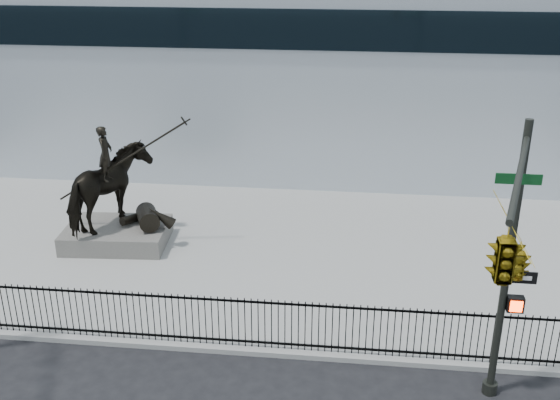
# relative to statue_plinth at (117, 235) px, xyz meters

# --- Properties ---
(ground) EXTENTS (120.00, 120.00, 0.00)m
(ground) POSITION_rel_statue_plinth_xyz_m (4.92, -6.98, -0.49)
(ground) COLOR black
(ground) RESTS_ON ground
(plaza) EXTENTS (30.00, 12.00, 0.15)m
(plaza) POSITION_rel_statue_plinth_xyz_m (4.92, 0.02, -0.41)
(plaza) COLOR #9B9B98
(plaza) RESTS_ON ground
(building) EXTENTS (44.00, 14.00, 9.00)m
(building) POSITION_rel_statue_plinth_xyz_m (4.92, 13.02, 4.01)
(building) COLOR silver
(building) RESTS_ON ground
(picket_fence) EXTENTS (22.10, 0.10, 1.50)m
(picket_fence) POSITION_rel_statue_plinth_xyz_m (4.92, -5.73, 0.42)
(picket_fence) COLOR black
(picket_fence) RESTS_ON plaza
(statue_plinth) EXTENTS (3.75, 2.70, 0.67)m
(statue_plinth) POSITION_rel_statue_plinth_xyz_m (0.00, 0.00, 0.00)
(statue_plinth) COLOR #595651
(statue_plinth) RESTS_ON plaza
(equestrian_statue) EXTENTS (4.60, 3.00, 3.90)m
(equestrian_statue) POSITION_rel_statue_plinth_xyz_m (0.07, 0.00, 1.75)
(equestrian_statue) COLOR black
(equestrian_statue) RESTS_ON statue_plinth
(traffic_signal_right) EXTENTS (2.17, 6.86, 7.00)m
(traffic_signal_right) POSITION_rel_statue_plinth_xyz_m (11.39, -8.99, 4.36)
(traffic_signal_right) COLOR black
(traffic_signal_right) RESTS_ON ground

